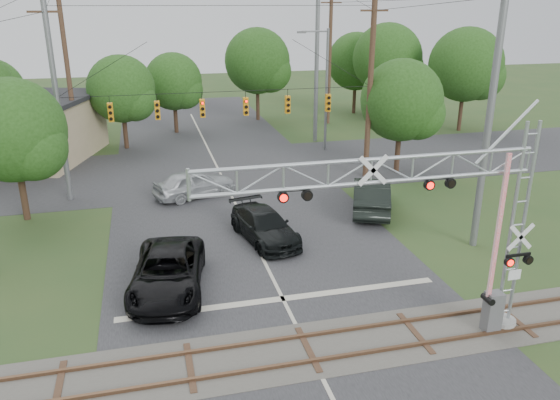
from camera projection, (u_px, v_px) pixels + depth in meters
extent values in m
plane|color=#2C4620|center=(327.00, 388.00, 16.77)|extent=(160.00, 160.00, 0.00)
cube|color=#29292B|center=(259.00, 252.00, 25.88)|extent=(14.00, 90.00, 0.02)
cube|color=#29292B|center=(218.00, 170.00, 38.65)|extent=(90.00, 12.00, 0.02)
cube|color=#48453F|center=(308.00, 350.00, 18.58)|extent=(90.00, 3.20, 0.05)
cube|color=brown|center=(315.00, 361.00, 17.90)|extent=(90.00, 0.12, 0.14)
cube|color=brown|center=(302.00, 336.00, 19.22)|extent=(90.00, 0.12, 0.14)
cylinder|color=gray|center=(502.00, 322.00, 19.93)|extent=(0.95, 0.95, 0.32)
cube|color=silver|center=(515.00, 275.00, 18.91)|extent=(0.48, 0.03, 0.37)
cube|color=#5E5E61|center=(492.00, 312.00, 19.37)|extent=(0.58, 0.48, 1.58)
cube|color=red|center=(498.00, 230.00, 18.22)|extent=(0.15, 0.10, 5.28)
cylinder|color=slate|center=(57.00, 104.00, 30.88)|extent=(0.32, 0.32, 11.50)
cylinder|color=#3D271C|center=(370.00, 92.00, 35.21)|extent=(0.36, 0.36, 11.50)
cylinder|color=black|center=(224.00, 92.00, 32.93)|extent=(19.00, 0.03, 0.03)
cube|color=orange|center=(111.00, 112.00, 31.73)|extent=(0.30, 0.30, 1.10)
cube|color=orange|center=(157.00, 110.00, 32.34)|extent=(0.30, 0.30, 1.10)
cube|color=orange|center=(202.00, 108.00, 32.95)|extent=(0.30, 0.30, 1.10)
cube|color=orange|center=(246.00, 106.00, 33.56)|extent=(0.30, 0.30, 1.10)
cube|color=orange|center=(288.00, 105.00, 34.16)|extent=(0.30, 0.30, 1.10)
cube|color=orange|center=(328.00, 103.00, 34.77)|extent=(0.30, 0.30, 1.10)
imported|color=black|center=(168.00, 272.00, 22.18)|extent=(3.69, 6.41, 1.68)
imported|color=black|center=(264.00, 226.00, 26.99)|extent=(3.14, 5.55, 1.52)
imported|color=#A2A6AA|center=(194.00, 183.00, 33.02)|extent=(5.33, 3.54, 1.69)
imported|color=black|center=(371.00, 195.00, 30.79)|extent=(3.93, 5.98, 1.86)
cylinder|color=slate|center=(326.00, 91.00, 42.39)|extent=(0.21, 0.21, 9.35)
cylinder|color=slate|center=(315.00, 31.00, 40.63)|extent=(2.08, 0.12, 0.12)
cube|color=#5E5E61|center=(302.00, 32.00, 40.41)|extent=(0.62, 0.26, 0.16)
cylinder|color=#3D271C|center=(68.00, 72.00, 38.18)|extent=(0.34, 0.34, 13.16)
cylinder|color=slate|center=(317.00, 59.00, 44.34)|extent=(0.34, 0.34, 13.64)
cylinder|color=slate|center=(489.00, 123.00, 24.63)|extent=(0.34, 0.34, 12.10)
cylinder|color=#3D271C|center=(330.00, 61.00, 51.57)|extent=(0.34, 0.34, 11.86)
cube|color=#3D271C|center=(331.00, 3.00, 49.79)|extent=(2.00, 0.12, 0.12)
cylinder|color=#3B271B|center=(22.00, 189.00, 29.26)|extent=(0.36, 0.36, 3.51)
sphere|color=#1F4313|center=(12.00, 130.00, 28.17)|extent=(5.43, 5.43, 5.43)
cylinder|color=#3B271B|center=(125.00, 128.00, 43.77)|extent=(0.36, 0.36, 3.40)
sphere|color=#1F4313|center=(121.00, 89.00, 42.71)|extent=(5.26, 5.26, 5.26)
cylinder|color=#3B271B|center=(176.00, 115.00, 49.18)|extent=(0.36, 0.36, 3.26)
sphere|color=#1F4313|center=(173.00, 81.00, 48.16)|extent=(5.04, 5.04, 5.04)
cylinder|color=#3B271B|center=(258.00, 99.00, 54.40)|extent=(0.36, 0.36, 4.12)
sphere|color=#1F4313|center=(257.00, 61.00, 53.13)|extent=(6.36, 6.36, 6.36)
cylinder|color=#3B271B|center=(398.00, 147.00, 37.55)|extent=(0.36, 0.36, 3.56)
sphere|color=#1F4313|center=(401.00, 100.00, 36.45)|extent=(5.50, 5.50, 5.50)
cylinder|color=#3B271B|center=(354.00, 95.00, 57.82)|extent=(0.36, 0.36, 3.84)
sphere|color=#1F4313|center=(356.00, 61.00, 56.63)|extent=(5.93, 5.93, 5.93)
cylinder|color=#3B271B|center=(385.00, 99.00, 54.00)|extent=(0.36, 0.36, 4.33)
sphere|color=#1F4313|center=(387.00, 58.00, 52.66)|extent=(6.69, 6.69, 6.69)
cylinder|color=#3B271B|center=(461.00, 108.00, 49.82)|extent=(0.36, 0.36, 4.23)
sphere|color=#1F4313|center=(466.00, 65.00, 48.51)|extent=(6.54, 6.54, 6.54)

